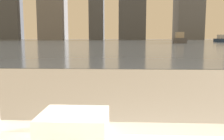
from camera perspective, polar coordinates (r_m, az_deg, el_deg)
name	(u,v)px	position (r m, az deg, el deg)	size (l,w,h in m)	color
towel_stack	(74,124)	(0.93, -8.68, -12.00)	(0.24, 0.21, 0.08)	white
harbor_water	(124,41)	(61.88, 2.79, 6.59)	(180.00, 110.00, 0.01)	slate
harbor_boat_2	(221,39)	(53.59, 23.58, 6.42)	(1.48, 3.91, 1.45)	navy
harbor_boat_4	(180,39)	(41.77, 15.17, 6.81)	(1.92, 4.76, 1.75)	#4C4C51
skyline_tower_3	(132,2)	(119.03, 4.66, 15.15)	(12.38, 6.29, 33.94)	#4C515B
skyline_tower_4	(189,3)	(122.42, 17.11, 14.41)	(11.42, 13.96, 32.94)	slate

